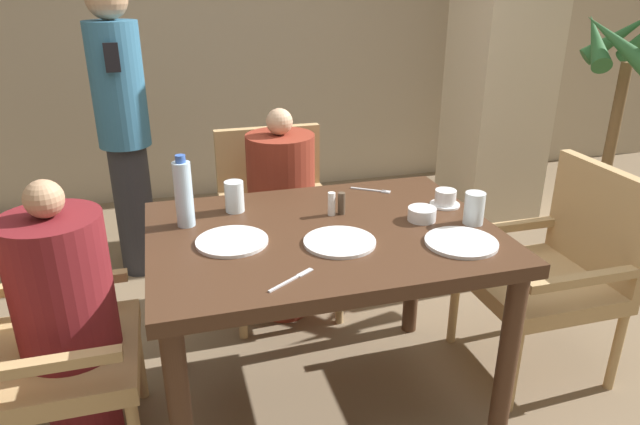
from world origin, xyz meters
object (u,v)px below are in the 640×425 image
object	(u,v)px
plate_main_right	(340,242)
plate_dessert_center	(461,242)
chair_left_side	(24,343)
diner_in_left_chair	(69,324)
potted_palm	(599,199)
chair_far_side	(276,214)
diner_in_far_chair	(282,214)
bowl_small	(422,214)
glass_tall_near	(234,197)
chair_right_side	(558,264)
water_bottle	(184,193)
standing_host	(123,125)
plate_main_left	(232,241)
teacup_with_saucer	(445,199)
glass_tall_mid	(474,208)

from	to	relation	value
plate_main_right	plate_dessert_center	xyz separation A→B (m)	(0.39, -0.11, 0.00)
chair_left_side	diner_in_left_chair	size ratio (longest dim) A/B	0.86
potted_palm	plate_dessert_center	world-z (taller)	potted_palm
chair_far_side	diner_in_far_chair	distance (m)	0.15
chair_far_side	bowl_small	bearing A→B (deg)	-66.81
diner_in_left_chair	glass_tall_near	xyz separation A→B (m)	(0.60, 0.27, 0.29)
chair_right_side	plate_dessert_center	world-z (taller)	chair_right_side
chair_right_side	diner_in_far_chair	bearing A→B (deg)	145.00
diner_in_left_chair	water_bottle	world-z (taller)	diner_in_left_chair
diner_in_left_chair	plate_main_right	size ratio (longest dim) A/B	4.24
plate_dessert_center	standing_host	bearing A→B (deg)	124.65
potted_palm	plate_dessert_center	distance (m)	1.72
diner_in_far_chair	standing_host	world-z (taller)	standing_host
plate_main_right	glass_tall_near	bearing A→B (deg)	127.77
plate_main_left	water_bottle	xyz separation A→B (m)	(-0.14, 0.19, 0.12)
chair_far_side	teacup_with_saucer	xyz separation A→B (m)	(0.53, -0.77, 0.31)
plate_main_left	bowl_small	world-z (taller)	bowl_small
plate_main_right	glass_tall_mid	bearing A→B (deg)	3.20
potted_palm	bowl_small	size ratio (longest dim) A/B	14.70
chair_right_side	plate_dessert_center	bearing A→B (deg)	-158.92
chair_far_side	bowl_small	world-z (taller)	chair_far_side
plate_dessert_center	teacup_with_saucer	xyz separation A→B (m)	(0.11, 0.33, 0.02)
potted_palm	chair_right_side	bearing A→B (deg)	-139.43
chair_right_side	standing_host	world-z (taller)	standing_host
chair_right_side	glass_tall_near	bearing A→B (deg)	168.49
diner_in_left_chair	glass_tall_mid	distance (m)	1.45
chair_right_side	glass_tall_mid	size ratio (longest dim) A/B	7.53
standing_host	teacup_with_saucer	world-z (taller)	standing_host
potted_palm	glass_tall_near	distance (m)	2.18
diner_in_left_chair	glass_tall_mid	xyz separation A→B (m)	(1.42, -0.09, 0.29)
diner_in_far_chair	glass_tall_near	size ratio (longest dim) A/B	8.88
standing_host	potted_palm	bearing A→B (deg)	-15.66
glass_tall_near	chair_left_side	bearing A→B (deg)	-160.50
teacup_with_saucer	chair_right_side	bearing A→B (deg)	-10.89
water_bottle	diner_in_left_chair	bearing A→B (deg)	-156.86
diner_in_far_chair	potted_palm	world-z (taller)	potted_palm
plate_main_left	plate_main_right	bearing A→B (deg)	-16.64
bowl_small	chair_left_side	bearing A→B (deg)	179.49
chair_right_side	standing_host	bearing A→B (deg)	141.21
plate_dessert_center	potted_palm	bearing A→B (deg)	33.13
potted_palm	teacup_with_saucer	distance (m)	1.47
water_bottle	glass_tall_mid	bearing A→B (deg)	-14.97
teacup_with_saucer	water_bottle	bearing A→B (deg)	175.28
chair_right_side	glass_tall_near	xyz separation A→B (m)	(-1.30, 0.27, 0.34)
diner_in_far_chair	glass_tall_mid	size ratio (longest dim) A/B	8.88
standing_host	plate_main_left	bearing A→B (deg)	-74.74
teacup_with_saucer	water_bottle	size ratio (longest dim) A/B	0.44
chair_far_side	bowl_small	distance (m)	1.00
chair_left_side	potted_palm	bearing A→B (deg)	13.51
chair_left_side	glass_tall_mid	bearing A→B (deg)	-3.33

